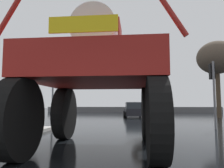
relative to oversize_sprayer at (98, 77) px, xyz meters
name	(u,v)px	position (x,y,z in m)	size (l,w,h in m)	color
ground_plane	(128,119)	(0.36, 12.99, -2.09)	(120.00, 120.00, 0.00)	black
oversize_sprayer	(98,77)	(0.00, 0.00, 0.00)	(4.46, 5.26, 4.68)	black
sedan_ahead	(133,110)	(0.81, 16.45, -1.38)	(2.22, 4.26, 1.52)	black
traffic_signal_near_left	(29,87)	(-5.11, 5.83, 0.23)	(0.24, 0.54, 3.20)	slate
traffic_signal_near_right	(213,80)	(5.22, 5.83, 0.52)	(0.24, 0.54, 3.58)	slate
streetlight_far_left	(54,78)	(-7.71, 16.54, 2.02)	(1.84, 0.24, 7.35)	slate
bare_tree_left	(28,69)	(-9.23, 13.53, 2.55)	(2.65, 2.65, 5.82)	#473828
bare_tree_right	(217,58)	(9.28, 16.57, 3.87)	(3.91, 3.91, 7.69)	#473828
bare_tree_far_center	(144,74)	(2.28, 25.31, 3.52)	(3.88, 3.88, 7.29)	#473828
roadside_barrier	(132,110)	(0.36, 30.04, -1.64)	(28.44, 0.24, 0.90)	#59595B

